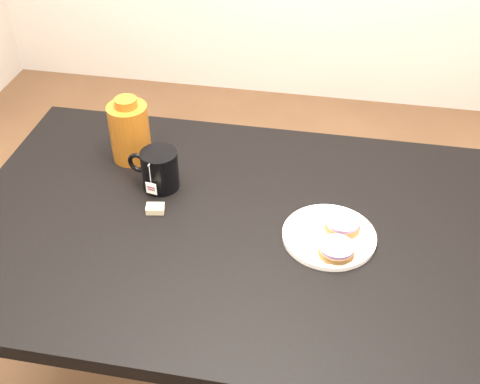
{
  "coord_description": "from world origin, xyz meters",
  "views": [
    {
      "loc": [
        0.2,
        -1.1,
        1.75
      ],
      "look_at": [
        -0.01,
        0.05,
        0.81
      ],
      "focal_mm": 45.0,
      "sensor_mm": 36.0,
      "label": 1
    }
  ],
  "objects_px": {
    "bagel_front": "(337,250)",
    "teabag_pouch": "(155,209)",
    "table": "(240,248)",
    "bagel_back": "(343,224)",
    "bagel_package": "(130,131)",
    "mug": "(159,169)",
    "plate": "(329,235)"
  },
  "relations": [
    {
      "from": "bagel_back",
      "to": "teabag_pouch",
      "type": "bearing_deg",
      "value": -178.9
    },
    {
      "from": "bagel_back",
      "to": "teabag_pouch",
      "type": "distance_m",
      "value": 0.47
    },
    {
      "from": "plate",
      "to": "bagel_package",
      "type": "height_order",
      "value": "bagel_package"
    },
    {
      "from": "bagel_front",
      "to": "bagel_package",
      "type": "relative_size",
      "value": 0.54
    },
    {
      "from": "bagel_front",
      "to": "teabag_pouch",
      "type": "relative_size",
      "value": 2.3
    },
    {
      "from": "plate",
      "to": "teabag_pouch",
      "type": "relative_size",
      "value": 5.03
    },
    {
      "from": "table",
      "to": "bagel_back",
      "type": "height_order",
      "value": "bagel_back"
    },
    {
      "from": "bagel_front",
      "to": "bagel_package",
      "type": "height_order",
      "value": "bagel_package"
    },
    {
      "from": "table",
      "to": "bagel_front",
      "type": "height_order",
      "value": "bagel_front"
    },
    {
      "from": "table",
      "to": "bagel_back",
      "type": "bearing_deg",
      "value": 4.07
    },
    {
      "from": "teabag_pouch",
      "to": "bagel_back",
      "type": "bearing_deg",
      "value": 1.1
    },
    {
      "from": "bagel_back",
      "to": "bagel_front",
      "type": "xyz_separation_m",
      "value": [
        -0.01,
        -0.09,
        -0.0
      ]
    },
    {
      "from": "teabag_pouch",
      "to": "bagel_package",
      "type": "xyz_separation_m",
      "value": [
        -0.13,
        0.22,
        0.08
      ]
    },
    {
      "from": "bagel_back",
      "to": "teabag_pouch",
      "type": "xyz_separation_m",
      "value": [
        -0.47,
        -0.01,
        -0.02
      ]
    },
    {
      "from": "table",
      "to": "bagel_back",
      "type": "distance_m",
      "value": 0.27
    },
    {
      "from": "table",
      "to": "mug",
      "type": "distance_m",
      "value": 0.3
    },
    {
      "from": "teabag_pouch",
      "to": "plate",
      "type": "bearing_deg",
      "value": -2.39
    },
    {
      "from": "bagel_front",
      "to": "teabag_pouch",
      "type": "distance_m",
      "value": 0.47
    },
    {
      "from": "plate",
      "to": "bagel_front",
      "type": "xyz_separation_m",
      "value": [
        0.02,
        -0.06,
        0.02
      ]
    },
    {
      "from": "bagel_back",
      "to": "table",
      "type": "bearing_deg",
      "value": -175.93
    },
    {
      "from": "bagel_back",
      "to": "bagel_package",
      "type": "relative_size",
      "value": 0.47
    },
    {
      "from": "mug",
      "to": "plate",
      "type": "bearing_deg",
      "value": -4.69
    },
    {
      "from": "plate",
      "to": "table",
      "type": "bearing_deg",
      "value": 177.51
    },
    {
      "from": "bagel_back",
      "to": "bagel_front",
      "type": "distance_m",
      "value": 0.09
    },
    {
      "from": "table",
      "to": "bagel_back",
      "type": "xyz_separation_m",
      "value": [
        0.25,
        0.02,
        0.11
      ]
    },
    {
      "from": "mug",
      "to": "bagel_package",
      "type": "height_order",
      "value": "bagel_package"
    },
    {
      "from": "bagel_back",
      "to": "bagel_package",
      "type": "distance_m",
      "value": 0.64
    },
    {
      "from": "bagel_package",
      "to": "plate",
      "type": "bearing_deg",
      "value": -22.47
    },
    {
      "from": "bagel_package",
      "to": "teabag_pouch",
      "type": "bearing_deg",
      "value": -58.84
    },
    {
      "from": "mug",
      "to": "bagel_back",
      "type": "bearing_deg",
      "value": -0.75
    },
    {
      "from": "mug",
      "to": "teabag_pouch",
      "type": "xyz_separation_m",
      "value": [
        0.02,
        -0.1,
        -0.05
      ]
    },
    {
      "from": "bagel_package",
      "to": "mug",
      "type": "bearing_deg",
      "value": -44.62
    }
  ]
}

